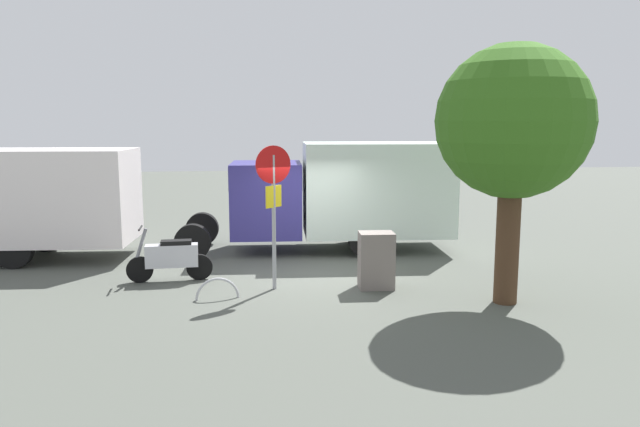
{
  "coord_description": "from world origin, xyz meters",
  "views": [
    {
      "loc": [
        1.51,
        12.91,
        3.38
      ],
      "look_at": [
        -0.09,
        0.21,
        1.44
      ],
      "focal_mm": 33.63,
      "sensor_mm": 36.0,
      "label": 1
    }
  ],
  "objects_px": {
    "stop_sign": "(274,195)",
    "utility_cabinet": "(376,260)",
    "box_truck_far": "(2,198)",
    "motorcycle": "(171,257)",
    "box_truck_near": "(341,191)",
    "bike_rack_hoop": "(218,299)",
    "street_tree": "(513,124)"
  },
  "relations": [
    {
      "from": "stop_sign",
      "to": "utility_cabinet",
      "type": "relative_size",
      "value": 2.52
    },
    {
      "from": "box_truck_far",
      "to": "motorcycle",
      "type": "distance_m",
      "value": 5.17
    },
    {
      "from": "motorcycle",
      "to": "utility_cabinet",
      "type": "relative_size",
      "value": 1.56
    },
    {
      "from": "box_truck_near",
      "to": "bike_rack_hoop",
      "type": "height_order",
      "value": "box_truck_near"
    },
    {
      "from": "motorcycle",
      "to": "street_tree",
      "type": "height_order",
      "value": "street_tree"
    },
    {
      "from": "box_truck_far",
      "to": "utility_cabinet",
      "type": "relative_size",
      "value": 6.81
    },
    {
      "from": "street_tree",
      "to": "bike_rack_hoop",
      "type": "height_order",
      "value": "street_tree"
    },
    {
      "from": "motorcycle",
      "to": "utility_cabinet",
      "type": "distance_m",
      "value": 4.39
    },
    {
      "from": "box_truck_near",
      "to": "stop_sign",
      "type": "height_order",
      "value": "stop_sign"
    },
    {
      "from": "box_truck_far",
      "to": "motorcycle",
      "type": "height_order",
      "value": "box_truck_far"
    },
    {
      "from": "box_truck_far",
      "to": "stop_sign",
      "type": "bearing_deg",
      "value": 155.18
    },
    {
      "from": "box_truck_near",
      "to": "box_truck_far",
      "type": "height_order",
      "value": "box_truck_near"
    },
    {
      "from": "box_truck_near",
      "to": "stop_sign",
      "type": "xyz_separation_m",
      "value": [
        1.95,
        3.63,
        0.37
      ]
    },
    {
      "from": "box_truck_near",
      "to": "motorcycle",
      "type": "distance_m",
      "value": 5.05
    },
    {
      "from": "bike_rack_hoop",
      "to": "motorcycle",
      "type": "bearing_deg",
      "value": -55.07
    },
    {
      "from": "box_truck_near",
      "to": "street_tree",
      "type": "xyz_separation_m",
      "value": [
        -2.34,
        5.11,
        1.78
      ]
    },
    {
      "from": "motorcycle",
      "to": "stop_sign",
      "type": "bearing_deg",
      "value": 153.99
    },
    {
      "from": "utility_cabinet",
      "to": "street_tree",
      "type": "bearing_deg",
      "value": 149.57
    },
    {
      "from": "box_truck_far",
      "to": "bike_rack_hoop",
      "type": "height_order",
      "value": "box_truck_far"
    },
    {
      "from": "street_tree",
      "to": "bike_rack_hoop",
      "type": "bearing_deg",
      "value": -9.54
    },
    {
      "from": "motorcycle",
      "to": "bike_rack_hoop",
      "type": "relative_size",
      "value": 2.13
    },
    {
      "from": "stop_sign",
      "to": "street_tree",
      "type": "bearing_deg",
      "value": 160.97
    },
    {
      "from": "stop_sign",
      "to": "bike_rack_hoop",
      "type": "height_order",
      "value": "stop_sign"
    },
    {
      "from": "box_truck_far",
      "to": "utility_cabinet",
      "type": "distance_m",
      "value": 9.41
    },
    {
      "from": "box_truck_near",
      "to": "street_tree",
      "type": "bearing_deg",
      "value": 117.89
    },
    {
      "from": "utility_cabinet",
      "to": "box_truck_far",
      "type": "bearing_deg",
      "value": -23.39
    },
    {
      "from": "street_tree",
      "to": "stop_sign",
      "type": "bearing_deg",
      "value": -19.03
    },
    {
      "from": "box_truck_near",
      "to": "box_truck_far",
      "type": "relative_size",
      "value": 0.91
    },
    {
      "from": "box_truck_near",
      "to": "street_tree",
      "type": "height_order",
      "value": "street_tree"
    },
    {
      "from": "box_truck_far",
      "to": "stop_sign",
      "type": "xyz_separation_m",
      "value": [
        -6.51,
        3.53,
        0.41
      ]
    },
    {
      "from": "box_truck_near",
      "to": "box_truck_far",
      "type": "xyz_separation_m",
      "value": [
        8.46,
        0.1,
        -0.04
      ]
    },
    {
      "from": "box_truck_far",
      "to": "stop_sign",
      "type": "distance_m",
      "value": 7.41
    }
  ]
}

